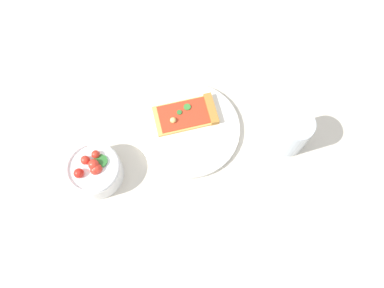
% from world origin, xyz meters
% --- Properties ---
extents(ground_plane, '(2.40, 2.40, 0.00)m').
position_xyz_m(ground_plane, '(0.00, 0.00, 0.00)').
color(ground_plane, beige).
rests_on(ground_plane, ground).
extents(plate, '(0.25, 0.25, 0.01)m').
position_xyz_m(plate, '(-0.01, -0.03, 0.01)').
color(plate, white).
rests_on(plate, ground_plane).
extents(pizza_slice_main, '(0.15, 0.17, 0.02)m').
position_xyz_m(pizza_slice_main, '(0.02, -0.02, 0.02)').
color(pizza_slice_main, '#E5B256').
rests_on(pizza_slice_main, plate).
extents(salad_bowl, '(0.12, 0.12, 0.08)m').
position_xyz_m(salad_bowl, '(-0.19, 0.14, 0.03)').
color(salad_bowl, white).
rests_on(salad_bowl, ground_plane).
extents(soda_glass, '(0.08, 0.08, 0.11)m').
position_xyz_m(soda_glass, '(0.03, -0.27, 0.05)').
color(soda_glass, silver).
rests_on(soda_glass, ground_plane).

